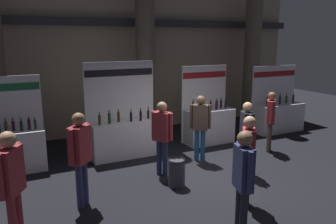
{
  "coord_description": "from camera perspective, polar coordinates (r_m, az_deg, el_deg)",
  "views": [
    {
      "loc": [
        -4.13,
        -6.27,
        3.13
      ],
      "look_at": [
        -0.58,
        0.86,
        1.4
      ],
      "focal_mm": 36.01,
      "sensor_mm": 36.0,
      "label": 1
    }
  ],
  "objects": [
    {
      "name": "visitor_0",
      "position": [
        7.71,
        -1.02,
        -3.36
      ],
      "size": [
        0.41,
        0.48,
        1.75
      ],
      "rotation": [
        0.0,
        0.0,
        5.28
      ],
      "color": "navy",
      "rests_on": "ground_plane"
    },
    {
      "name": "exhibitor_booth_0",
      "position": [
        8.86,
        -24.89,
        -5.5
      ],
      "size": [
        1.54,
        0.66,
        2.28
      ],
      "color": "white",
      "rests_on": "ground_plane"
    },
    {
      "name": "exhibitor_booth_3",
      "position": [
        12.15,
        18.12,
        -0.47
      ],
      "size": [
        1.88,
        0.66,
        2.24
      ],
      "color": "white",
      "rests_on": "ground_plane"
    },
    {
      "name": "visitor_2",
      "position": [
        9.82,
        16.98,
        -0.67
      ],
      "size": [
        0.45,
        0.47,
        1.7
      ],
      "rotation": [
        0.0,
        0.0,
        3.99
      ],
      "color": "#47382D",
      "rests_on": "ground_plane"
    },
    {
      "name": "trash_bin",
      "position": [
        7.37,
        1.47,
        -10.25
      ],
      "size": [
        0.37,
        0.37,
        0.61
      ],
      "color": "#38383D",
      "rests_on": "ground_plane"
    },
    {
      "name": "hall_colonnade",
      "position": [
        11.43,
        -5.45,
        12.71
      ],
      "size": [
        12.69,
        1.43,
        6.62
      ],
      "color": "tan",
      "rests_on": "ground_plane"
    },
    {
      "name": "visitor_8",
      "position": [
        6.5,
        13.39,
        -6.82
      ],
      "size": [
        0.39,
        0.43,
        1.75
      ],
      "rotation": [
        0.0,
        0.0,
        0.94
      ],
      "color": "navy",
      "rests_on": "ground_plane"
    },
    {
      "name": "visitor_4",
      "position": [
        8.02,
        13.14,
        -3.28
      ],
      "size": [
        0.35,
        0.49,
        1.72
      ],
      "rotation": [
        0.0,
        0.0,
        1.19
      ],
      "color": "maroon",
      "rests_on": "ground_plane"
    },
    {
      "name": "visitor_1",
      "position": [
        5.38,
        12.6,
        -10.55
      ],
      "size": [
        0.32,
        0.55,
        1.79
      ],
      "rotation": [
        0.0,
        0.0,
        1.27
      ],
      "color": "#23232D",
      "rests_on": "ground_plane"
    },
    {
      "name": "exhibitor_booth_2",
      "position": [
        10.34,
        6.89,
        -1.86
      ],
      "size": [
        1.56,
        0.66,
        2.34
      ],
      "color": "white",
      "rests_on": "ground_plane"
    },
    {
      "name": "ground_plane",
      "position": [
        8.14,
        6.47,
        -10.43
      ],
      "size": [
        25.38,
        25.38,
        0.0
      ],
      "primitive_type": "plane",
      "color": "black"
    },
    {
      "name": "exhibitor_booth_1",
      "position": [
        9.18,
        -7.36,
        -3.73
      ],
      "size": [
        1.94,
        0.66,
        2.54
      ],
      "color": "white",
      "rests_on": "ground_plane"
    },
    {
      "name": "visitor_5",
      "position": [
        8.69,
        5.48,
        -1.74
      ],
      "size": [
        0.47,
        0.4,
        1.73
      ],
      "rotation": [
        0.0,
        0.0,
        2.57
      ],
      "color": "navy",
      "rests_on": "ground_plane"
    },
    {
      "name": "visitor_6",
      "position": [
        6.45,
        -14.64,
        -6.32
      ],
      "size": [
        0.48,
        0.48,
        1.83
      ],
      "rotation": [
        0.0,
        0.0,
        0.79
      ],
      "color": "navy",
      "rests_on": "ground_plane"
    },
    {
      "name": "visitor_3",
      "position": [
        5.52,
        -24.97,
        -10.3
      ],
      "size": [
        0.41,
        0.56,
        1.85
      ],
      "rotation": [
        0.0,
        0.0,
        4.19
      ],
      "color": "maroon",
      "rests_on": "ground_plane"
    }
  ]
}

